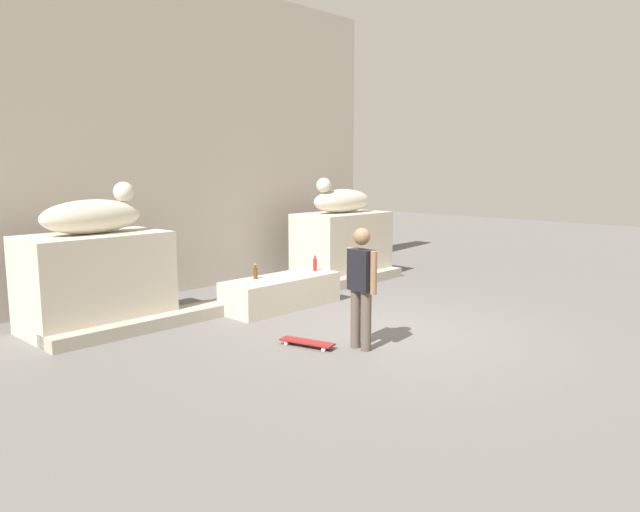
# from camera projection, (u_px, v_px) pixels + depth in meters

# --- Properties ---
(ground_plane) EXTENTS (40.00, 40.00, 0.00)m
(ground_plane) POSITION_uv_depth(u_px,v_px,m) (387.00, 332.00, 8.88)
(ground_plane) COLOR #605E5B
(facade_wall) EXTENTS (9.71, 0.60, 6.13)m
(facade_wall) POSITION_uv_depth(u_px,v_px,m) (187.00, 138.00, 11.88)
(facade_wall) COLOR #B8AEA1
(facade_wall) RESTS_ON ground_plane
(pedestal_left) EXTENTS (2.13, 1.22, 1.47)m
(pedestal_left) POSITION_uv_depth(u_px,v_px,m) (96.00, 281.00, 9.04)
(pedestal_left) COLOR beige
(pedestal_left) RESTS_ON ground_plane
(pedestal_right) EXTENTS (2.13, 1.22, 1.47)m
(pedestal_right) POSITION_uv_depth(u_px,v_px,m) (342.00, 246.00, 13.16)
(pedestal_right) COLOR beige
(pedestal_right) RESTS_ON ground_plane
(statue_reclining_left) EXTENTS (1.62, 0.63, 0.78)m
(statue_reclining_left) POSITION_uv_depth(u_px,v_px,m) (94.00, 215.00, 8.91)
(statue_reclining_left) COLOR beige
(statue_reclining_left) RESTS_ON pedestal_left
(statue_reclining_right) EXTENTS (1.64, 0.70, 0.78)m
(statue_reclining_right) POSITION_uv_depth(u_px,v_px,m) (341.00, 200.00, 12.99)
(statue_reclining_right) COLOR beige
(statue_reclining_right) RESTS_ON pedestal_right
(ledge_block) EXTENTS (2.21, 0.82, 0.55)m
(ledge_block) POSITION_uv_depth(u_px,v_px,m) (282.00, 292.00, 10.42)
(ledge_block) COLOR beige
(ledge_block) RESTS_ON ground_plane
(skater) EXTENTS (0.23, 0.54, 1.67)m
(skater) POSITION_uv_depth(u_px,v_px,m) (361.00, 283.00, 7.95)
(skater) COLOR brown
(skater) RESTS_ON ground_plane
(skateboard) EXTENTS (0.39, 0.82, 0.08)m
(skateboard) POSITION_uv_depth(u_px,v_px,m) (307.00, 342.00, 8.17)
(skateboard) COLOR maroon
(skateboard) RESTS_ON ground_plane
(bottle_brown) EXTENTS (0.07, 0.07, 0.26)m
(bottle_brown) POSITION_uv_depth(u_px,v_px,m) (255.00, 273.00, 10.20)
(bottle_brown) COLOR #593314
(bottle_brown) RESTS_ON ledge_block
(bottle_red) EXTENTS (0.07, 0.07, 0.30)m
(bottle_red) POSITION_uv_depth(u_px,v_px,m) (315.00, 264.00, 11.00)
(bottle_red) COLOR red
(bottle_red) RESTS_ON ledge_block
(stair_step) EXTENTS (7.88, 0.50, 0.20)m
(stair_step) POSITION_uv_depth(u_px,v_px,m) (264.00, 298.00, 10.77)
(stair_step) COLOR #A9A08F
(stair_step) RESTS_ON ground_plane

